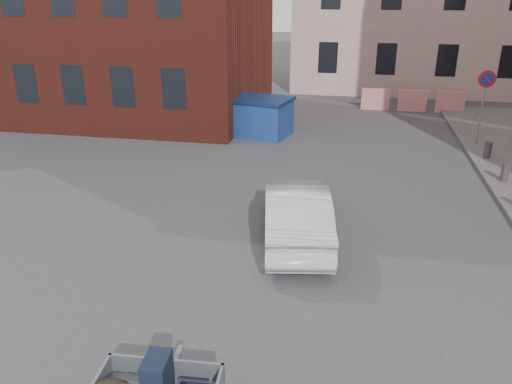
# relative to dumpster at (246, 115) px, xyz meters

# --- Properties ---
(ground) EXTENTS (120.00, 120.00, 0.00)m
(ground) POSITION_rel_dumpster_xyz_m (2.67, -9.70, -0.74)
(ground) COLOR #38383A
(ground) RESTS_ON ground
(far_building) EXTENTS (6.00, 6.00, 8.00)m
(far_building) POSITION_rel_dumpster_xyz_m (-17.33, 12.30, 3.26)
(far_building) COLOR maroon
(far_building) RESTS_ON ground
(no_parking_sign) EXTENTS (0.60, 0.09, 2.65)m
(no_parking_sign) POSITION_rel_dumpster_xyz_m (8.67, -0.21, 1.27)
(no_parking_sign) COLOR gray
(no_parking_sign) RESTS_ON sidewalk
(barriers) EXTENTS (4.70, 0.18, 1.00)m
(barriers) POSITION_rel_dumpster_xyz_m (6.87, 5.30, -0.24)
(barriers) COLOR red
(barriers) RESTS_ON ground
(dumpster) EXTENTS (3.84, 2.57, 1.47)m
(dumpster) POSITION_rel_dumpster_xyz_m (0.00, 0.00, 0.00)
(dumpster) COLOR navy
(dumpster) RESTS_ON ground
(silver_car) EXTENTS (2.08, 4.22, 1.33)m
(silver_car) POSITION_rel_dumpster_xyz_m (3.02, -8.70, -0.08)
(silver_car) COLOR #B9BDC2
(silver_car) RESTS_ON ground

